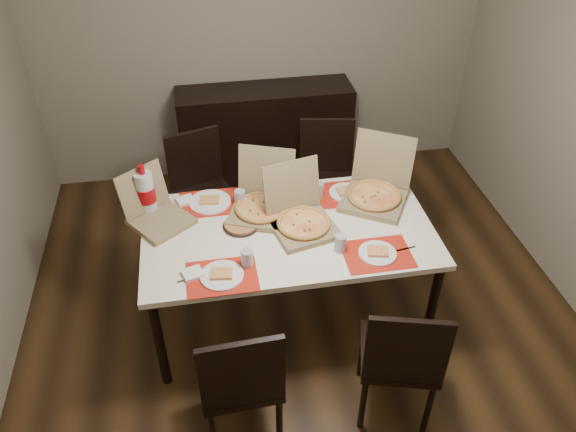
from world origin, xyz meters
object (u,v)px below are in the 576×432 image
object	(u,v)px
dining_table	(288,237)
chair_near_right	(401,357)
chair_far_right	(326,174)
dip_bowl	(305,212)
chair_near_left	(241,379)
soda_bottle	(146,193)
sideboard	(266,136)
pizza_box_center	(301,219)
chair_far_left	(202,187)

from	to	relation	value
dining_table	chair_near_right	size ratio (longest dim) A/B	1.94
chair_far_right	dip_bowl	distance (m)	0.89
chair_far_right	dining_table	bearing A→B (deg)	-116.92
chair_near_left	soda_bottle	world-z (taller)	soda_bottle
dining_table	chair_far_right	bearing A→B (deg)	63.08
chair_near_left	chair_far_right	bearing A→B (deg)	64.25
chair_far_right	dip_bowl	bearing A→B (deg)	-113.02
dining_table	chair_near_left	size ratio (longest dim) A/B	1.94
chair_near_left	dip_bowl	world-z (taller)	chair_near_left
sideboard	pizza_box_center	world-z (taller)	pizza_box_center
chair_near_right	pizza_box_center	distance (m)	1.02
sideboard	chair_near_right	distance (m)	2.61
sideboard	chair_far_right	size ratio (longest dim) A/B	1.61
pizza_box_center	dining_table	bearing A→B (deg)	-173.66
chair_near_left	pizza_box_center	bearing A→B (deg)	61.32
chair_far_left	dip_bowl	size ratio (longest dim) A/B	6.88
pizza_box_center	soda_bottle	world-z (taller)	pizza_box_center
chair_near_right	dip_bowl	size ratio (longest dim) A/B	6.88
sideboard	chair_near_right	world-z (taller)	chair_near_right
sideboard	chair_far_left	xyz separation A→B (m)	(-0.60, -0.79, 0.06)
dip_bowl	soda_bottle	world-z (taller)	soda_bottle
dining_table	chair_far_left	world-z (taller)	chair_far_left
pizza_box_center	sideboard	bearing A→B (deg)	89.77
chair_near_right	chair_far_right	bearing A→B (deg)	89.91
dip_bowl	chair_far_left	bearing A→B (deg)	129.84
chair_far_right	sideboard	bearing A→B (deg)	115.42
soda_bottle	chair_near_left	bearing A→B (deg)	-69.41
chair_near_right	dip_bowl	bearing A→B (deg)	107.94
dining_table	chair_far_left	size ratio (longest dim) A/B	1.94
chair_near_right	chair_far_left	size ratio (longest dim) A/B	1.00
chair_far_left	dining_table	bearing A→B (deg)	-60.39
chair_near_left	chair_far_right	size ratio (longest dim) A/B	1.00
dining_table	dip_bowl	size ratio (longest dim) A/B	13.32
sideboard	chair_far_right	xyz separation A→B (m)	(0.37, -0.78, 0.06)
chair_near_left	chair_near_right	size ratio (longest dim) A/B	1.00
chair_near_left	chair_far_left	distance (m)	1.79
dining_table	dip_bowl	world-z (taller)	dip_bowl
sideboard	dining_table	distance (m)	1.71
sideboard	chair_far_right	bearing A→B (deg)	-64.58
sideboard	dining_table	size ratio (longest dim) A/B	0.83
chair_far_left	chair_far_right	xyz separation A→B (m)	(0.98, 0.01, 0.00)
dip_bowl	chair_far_right	bearing A→B (deg)	66.98
chair_near_right	chair_far_left	bearing A→B (deg)	118.53
dining_table	soda_bottle	distance (m)	0.94
chair_near_right	chair_near_left	bearing A→B (deg)	179.56
dining_table	chair_far_left	bearing A→B (deg)	119.61
dining_table	chair_far_right	size ratio (longest dim) A/B	1.94
sideboard	dip_bowl	distance (m)	1.60
chair_far_left	pizza_box_center	distance (m)	1.11
sideboard	soda_bottle	distance (m)	1.73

